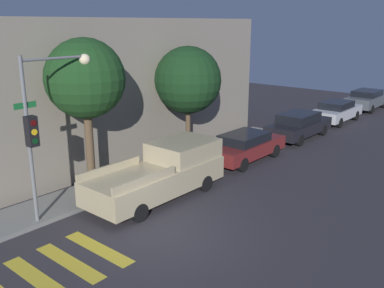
{
  "coord_description": "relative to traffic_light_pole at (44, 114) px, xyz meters",
  "views": [
    {
      "loc": [
        -8.15,
        -8.15,
        6.1
      ],
      "look_at": [
        3.88,
        2.1,
        1.6
      ],
      "focal_mm": 40.0,
      "sensor_mm": 36.0,
      "label": 1
    }
  ],
  "objects": [
    {
      "name": "sedan_tail_of_row",
      "position": [
        24.93,
        -1.27,
        -2.7
      ],
      "size": [
        4.39,
        1.83,
        1.4
      ],
      "color": "#4C5156",
      "rests_on": "ground"
    },
    {
      "name": "sidewalk",
      "position": [
        1.47,
        0.78,
        -3.38
      ],
      "size": [
        26.0,
        1.89,
        0.14
      ],
      "primitive_type": "cube",
      "color": "slate",
      "rests_on": "ground"
    },
    {
      "name": "tree_near_corner",
      "position": [
        2.3,
        1.04,
        0.74
      ],
      "size": [
        2.82,
        2.82,
        5.63
      ],
      "color": "brown",
      "rests_on": "ground"
    },
    {
      "name": "sedan_near_corner",
      "position": [
        9.07,
        -1.27,
        -2.75
      ],
      "size": [
        4.32,
        1.75,
        1.3
      ],
      "color": "maroon",
      "rests_on": "ground"
    },
    {
      "name": "sedan_middle",
      "position": [
        14.3,
        -1.27,
        -2.71
      ],
      "size": [
        4.57,
        1.8,
        1.4
      ],
      "color": "black",
      "rests_on": "ground"
    },
    {
      "name": "tree_midblock",
      "position": [
        7.79,
        1.04,
        0.16
      ],
      "size": [
        3.01,
        3.01,
        5.13
      ],
      "color": "brown",
      "rests_on": "ground"
    },
    {
      "name": "pickup_truck",
      "position": [
        3.72,
        -1.27,
        -2.54
      ],
      "size": [
        5.39,
        2.05,
        1.83
      ],
      "color": "tan",
      "rests_on": "ground"
    },
    {
      "name": "building_row",
      "position": [
        1.47,
        5.12,
        -0.3
      ],
      "size": [
        26.0,
        6.0,
        6.29
      ],
      "primitive_type": "cube",
      "color": "gray",
      "rests_on": "ground"
    },
    {
      "name": "ground_plane",
      "position": [
        1.47,
        -3.37,
        -3.45
      ],
      "size": [
        60.0,
        60.0,
        0.0
      ],
      "primitive_type": "plane",
      "color": "#2D2B30"
    },
    {
      "name": "traffic_light_pole",
      "position": [
        0.0,
        0.0,
        0.0
      ],
      "size": [
        2.7,
        0.56,
        5.22
      ],
      "color": "slate",
      "rests_on": "ground"
    },
    {
      "name": "crosswalk",
      "position": [
        -1.65,
        -2.57,
        -3.45
      ],
      "size": [
        3.29,
        2.6,
        0.0
      ],
      "color": "gold",
      "rests_on": "ground"
    },
    {
      "name": "sedan_far_end",
      "position": [
        19.42,
        -1.27,
        -2.74
      ],
      "size": [
        4.32,
        1.76,
        1.34
      ],
      "color": "#B7BABF",
      "rests_on": "ground"
    }
  ]
}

